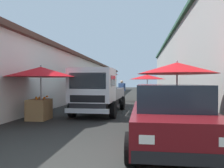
# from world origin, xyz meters

# --- Properties ---
(ground) EXTENTS (90.00, 90.00, 0.00)m
(ground) POSITION_xyz_m (13.50, 0.00, 0.00)
(ground) COLOR #282826
(building_left_whitewash) EXTENTS (49.80, 7.50, 3.72)m
(building_left_whitewash) POSITION_xyz_m (15.75, 7.47, 1.87)
(building_left_whitewash) COLOR silver
(building_left_whitewash) RESTS_ON ground
(building_right_concrete) EXTENTS (49.80, 7.50, 6.37)m
(building_right_concrete) POSITION_xyz_m (15.75, -7.47, 3.19)
(building_right_concrete) COLOR gray
(building_right_concrete) RESTS_ON ground
(fruit_stall_mid_lane) EXTENTS (2.74, 2.74, 2.18)m
(fruit_stall_mid_lane) POSITION_xyz_m (4.62, 2.96, 1.67)
(fruit_stall_mid_lane) COLOR #9E9EA3
(fruit_stall_mid_lane) RESTS_ON ground
(fruit_stall_far_left) EXTENTS (2.83, 2.83, 2.16)m
(fruit_stall_far_left) POSITION_xyz_m (14.14, -1.43, 1.74)
(fruit_stall_far_left) COLOR #9E9EA3
(fruit_stall_far_left) RESTS_ON ground
(fruit_stall_near_right) EXTENTS (2.88, 2.88, 2.38)m
(fruit_stall_near_right) POSITION_xyz_m (10.20, 1.89, 1.90)
(fruit_stall_near_right) COLOR #9E9EA3
(fruit_stall_near_right) RESTS_ON ground
(fruit_stall_near_left) EXTENTS (2.74, 2.74, 2.26)m
(fruit_stall_near_left) POSITION_xyz_m (4.20, -2.21, 1.73)
(fruit_stall_near_left) COLOR #9E9EA3
(fruit_stall_near_left) RESTS_ON ground
(hatchback_car) EXTENTS (3.91, 1.92, 1.45)m
(hatchback_car) POSITION_xyz_m (1.72, -1.65, 0.74)
(hatchback_car) COLOR #600F14
(hatchback_car) RESTS_ON ground
(delivery_truck) EXTENTS (4.99, 2.13, 2.08)m
(delivery_truck) POSITION_xyz_m (6.11, 1.02, 1.04)
(delivery_truck) COLOR black
(delivery_truck) RESTS_ON ground
(vendor_by_crates) EXTENTS (0.41, 0.57, 1.63)m
(vendor_by_crates) POSITION_xyz_m (13.19, 0.50, 0.94)
(vendor_by_crates) COLOR #232328
(vendor_by_crates) RESTS_ON ground
(parked_scooter) EXTENTS (1.69, 0.45, 1.14)m
(parked_scooter) POSITION_xyz_m (6.13, -3.43, 0.45)
(parked_scooter) COLOR black
(parked_scooter) RESTS_ON ground
(plastic_stool) EXTENTS (0.30, 0.30, 0.43)m
(plastic_stool) POSITION_xyz_m (10.31, 3.09, 0.33)
(plastic_stool) COLOR #194CB2
(plastic_stool) RESTS_ON ground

